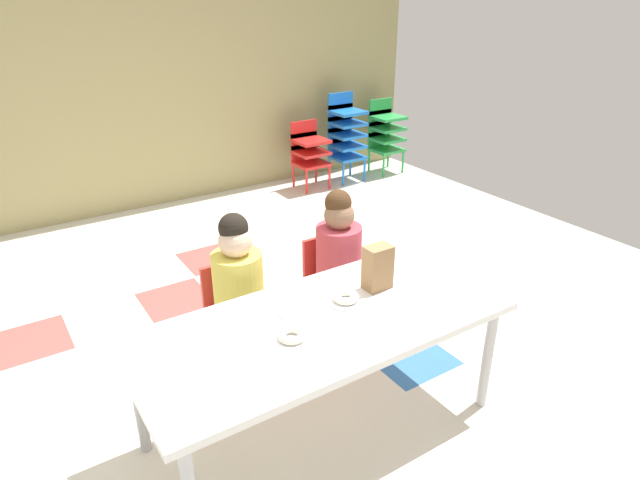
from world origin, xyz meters
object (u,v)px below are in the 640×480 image
Objects in this scene: paper_plate_center_table at (297,311)px; donut_powdered_on_plate at (346,297)px; seated_child_near_camera at (237,281)px; seated_child_middle_seat at (338,251)px; paper_bag_brown at (378,267)px; craft_table at (322,330)px; kid_chair_green_stack at (385,131)px; kid_chair_red_stack at (309,150)px; paper_plate_near_edge at (346,301)px; donut_powdered_loose at (293,335)px; kid_chair_blue_stack at (345,133)px.

donut_powdered_on_plate reaches higher than paper_plate_center_table.
seated_child_near_camera is 1.00× the size of seated_child_middle_seat.
paper_bag_brown is (-0.13, -0.51, 0.16)m from seated_child_middle_seat.
craft_table is 2.09× the size of kid_chair_green_stack.
seated_child_middle_seat is 2.72m from kid_chair_red_stack.
kid_chair_green_stack is 3.79m from paper_bag_brown.
craft_table is at bearing -121.13° from kid_chair_red_stack.
paper_plate_center_table is (-0.23, 0.05, 0.00)m from paper_plate_near_edge.
paper_plate_center_table is at bearing -123.02° from kid_chair_red_stack.
seated_child_middle_seat is at bearing -118.64° from kid_chair_red_stack.
kid_chair_red_stack is 5.70× the size of donut_powdered_loose.
seated_child_near_camera is 5.10× the size of paper_plate_near_edge.
seated_child_near_camera is at bearing 97.69° from paper_plate_center_table.
kid_chair_blue_stack is (2.39, 2.39, -0.04)m from seated_child_near_camera.
donut_powdered_on_plate is (-0.20, -0.02, -0.08)m from paper_bag_brown.
seated_child_middle_seat reaches higher than kid_chair_green_stack.
craft_table is 0.62m from seated_child_near_camera.
paper_plate_center_table is (-2.86, -2.87, 0.15)m from kid_chair_green_stack.
donut_powdered_loose is at bearing -128.77° from kid_chair_blue_stack.
paper_plate_center_table is at bearing -134.93° from kid_chair_green_stack.
paper_plate_near_edge is at bearing 21.37° from craft_table.
paper_plate_near_edge is (0.17, 0.07, 0.06)m from craft_table.
kid_chair_green_stack reaches higher than donut_powdered_loose.
craft_table is at bearing -166.17° from paper_bag_brown.
seated_child_middle_seat is at bearing 50.21° from craft_table.
seated_child_middle_seat reaches higher than kid_chair_blue_stack.
craft_table is 2.46× the size of kid_chair_red_stack.
paper_plate_near_edge is (-0.20, -0.02, -0.11)m from paper_bag_brown.
paper_plate_near_edge is at bearing -125.53° from kid_chair_blue_stack.
seated_child_middle_seat is 4.17× the size of paper_bag_brown.
kid_chair_red_stack is 1.00m from kid_chair_green_stack.
kid_chair_green_stack is at bearing 0.03° from kid_chair_red_stack.
paper_bag_brown is at bearing -103.83° from seated_child_middle_seat.
donut_powdered_loose is (-2.44, -3.04, 0.10)m from kid_chair_blue_stack.
kid_chair_red_stack is 5.62× the size of donut_powdered_on_plate.
seated_child_near_camera is 5.10× the size of paper_plate_center_table.
seated_child_near_camera is at bearing 85.23° from donut_powdered_loose.
seated_child_near_camera is 3.38m from kid_chair_blue_stack.
seated_child_middle_seat is (0.63, 0.00, 0.00)m from seated_child_near_camera.
seated_child_middle_seat is 1.00× the size of kid_chair_blue_stack.
paper_bag_brown is 1.82× the size of donut_powdered_on_plate.
seated_child_near_camera is 1.35× the size of kid_chair_red_stack.
kid_chair_blue_stack is at bearing 53.62° from seated_child_middle_seat.
kid_chair_green_stack reaches higher than donut_powdered_on_plate.
seated_child_near_camera is 7.70× the size of donut_powdered_loose.
paper_plate_center_table is at bearing -82.31° from seated_child_near_camera.
seated_child_near_camera reaches higher than craft_table.
kid_chair_green_stack reaches higher than paper_plate_center_table.
paper_plate_center_table is 0.24m from donut_powdered_on_plate.
paper_plate_near_edge is 0.37m from donut_powdered_loose.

